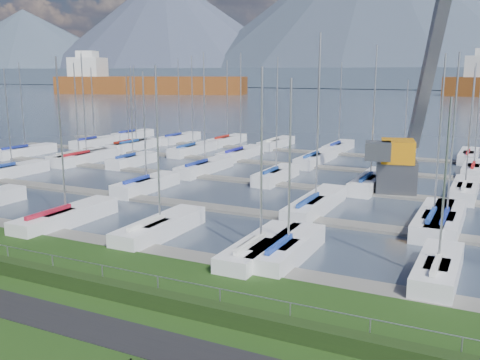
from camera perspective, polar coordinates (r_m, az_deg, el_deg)
The scene contains 9 objects.
path at distance 22.79m, azimuth -17.42°, elevation -14.25°, with size 160.00×2.00×0.04m, color black.
water at distance 278.18m, azimuth 23.42°, elevation 8.48°, with size 800.00×540.00×0.20m, color #3A4556.
hedge at distance 24.41m, azimuth -13.21°, elevation -11.37°, with size 80.00×0.70×0.70m, color #1D3112.
fence at distance 24.38m, azimuth -12.70°, elevation -9.23°, with size 0.04×0.04×80.00m, color #94989D.
foothill at distance 347.94m, azimuth 24.15°, elevation 9.90°, with size 900.00×80.00×12.00m, color #455365.
docks at distance 47.04m, azimuth 7.54°, elevation -0.79°, with size 90.00×41.60×0.25m.
crane at distance 46.79m, azimuth 17.41°, elevation 5.60°, with size 6.84×13.16×22.35m.
cargo_ship_west at distance 251.85m, azimuth -10.38°, elevation 9.94°, with size 87.45×43.22×21.50m.
sailboat_fleet at distance 49.27m, azimuth 6.87°, elevation 6.40°, with size 74.75×49.86×13.51m.
Camera 1 is at (14.55, -17.62, 9.71)m, focal length 40.00 mm.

